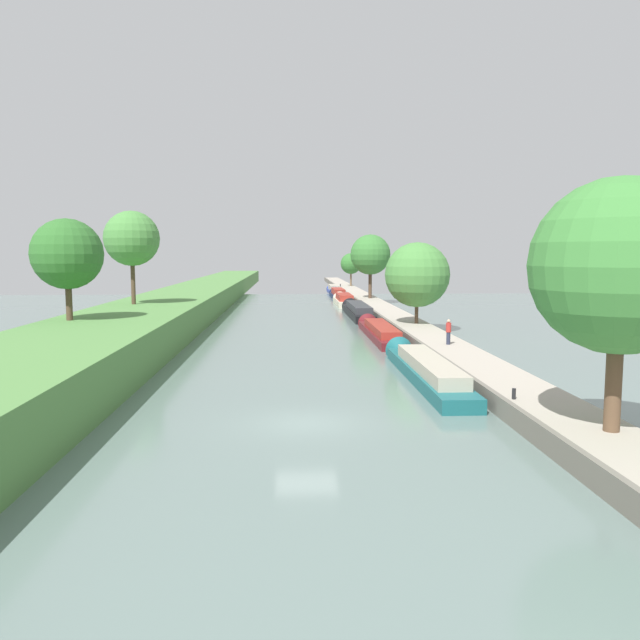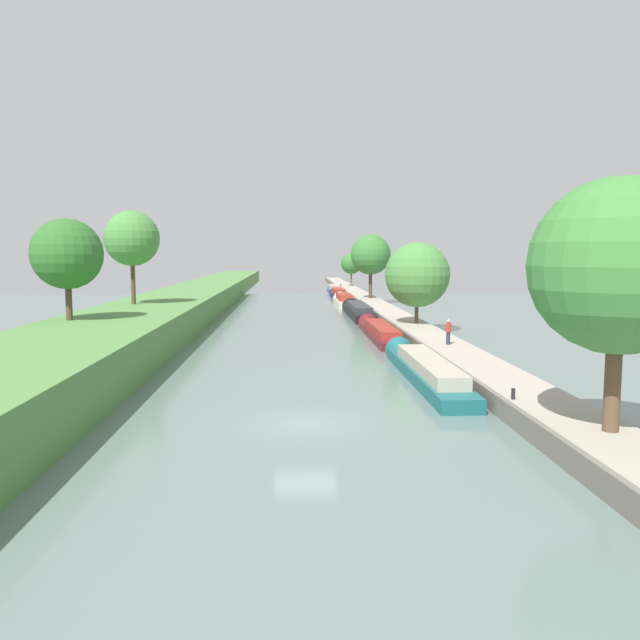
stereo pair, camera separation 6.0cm
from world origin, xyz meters
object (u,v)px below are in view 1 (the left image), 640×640
narrowboat_maroon (379,331)px  narrowboat_blue (333,289)px  narrowboat_navy (338,294)px  mooring_bollard_far (340,285)px  narrowboat_cream (343,300)px  narrowboat_teal (424,368)px  narrowboat_black (357,310)px  person_walking (448,331)px  mooring_bollard_near (514,394)px

narrowboat_maroon → narrowboat_blue: bearing=89.7°
narrowboat_navy → mooring_bollard_far: 16.66m
narrowboat_cream → narrowboat_navy: narrowboat_cream is taller
narrowboat_blue → narrowboat_cream: bearing=-90.9°
mooring_bollard_far → narrowboat_teal: bearing=-91.4°
narrowboat_black → narrowboat_navy: bearing=89.9°
narrowboat_maroon → person_walking: bearing=-72.6°
narrowboat_teal → narrowboat_blue: (0.23, 74.26, 0.02)m
narrowboat_black → person_walking: 27.51m
person_walking → narrowboat_black: bearing=96.4°
narrowboat_blue → mooring_bollard_far: size_ratio=23.56×
narrowboat_black → mooring_bollard_near: bearing=-87.6°
narrowboat_cream → narrowboat_maroon: bearing=-89.8°
narrowboat_navy → narrowboat_blue: (0.15, 11.79, -0.02)m
narrowboat_teal → narrowboat_black: size_ratio=0.96×
narrowboat_maroon → narrowboat_cream: bearing=90.2°
narrowboat_cream → narrowboat_blue: size_ratio=1.07×
narrowboat_teal → person_walking: (3.10, 6.88, 1.15)m
narrowboat_teal → narrowboat_black: 34.20m
narrowboat_teal → narrowboat_cream: narrowboat_cream is taller
narrowboat_teal → mooring_bollard_far: narrowboat_teal is taller
mooring_bollard_near → mooring_bollard_far: bearing=90.0°
narrowboat_maroon → mooring_bollard_far: mooring_bollard_far is taller
narrowboat_black → narrowboat_navy: narrowboat_navy is taller
narrowboat_black → person_walking: bearing=-83.6°
narrowboat_navy → mooring_bollard_near: size_ratio=26.31×
narrowboat_maroon → mooring_bollard_far: size_ratio=33.91×
person_walking → mooring_bollard_near: (-1.22, -15.41, -0.65)m
narrowboat_teal → narrowboat_cream: bearing=90.2°
narrowboat_black → narrowboat_cream: narrowboat_cream is taller
person_walking → narrowboat_blue: bearing=92.4°
narrowboat_cream → person_walking: 42.62m
narrowboat_teal → mooring_bollard_near: bearing=-77.6°
person_walking → mooring_bollard_far: (-1.22, 72.15, -0.65)m
narrowboat_teal → person_walking: 7.63m
narrowboat_black → narrowboat_cream: bearing=90.8°
narrowboat_black → mooring_bollard_far: (1.83, 44.84, 0.46)m
narrowboat_navy → narrowboat_blue: 11.79m
narrowboat_teal → mooring_bollard_far: (1.88, 79.03, 0.51)m
narrowboat_teal → narrowboat_black: narrowboat_black is taller
narrowboat_navy → mooring_bollard_near: narrowboat_navy is taller
narrowboat_black → narrowboat_cream: size_ratio=1.44×
narrowboat_maroon → narrowboat_black: size_ratio=0.93×
person_walking → mooring_bollard_far: person_walking is taller
narrowboat_maroon → narrowboat_navy: bearing=89.9°
narrowboat_teal → narrowboat_maroon: 16.90m
narrowboat_teal → narrowboat_navy: (0.08, 62.48, 0.04)m
narrowboat_cream → narrowboat_navy: size_ratio=0.96×
narrowboat_maroon → mooring_bollard_far: 62.17m
narrowboat_cream → mooring_bollard_far: (2.03, 29.67, 0.45)m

